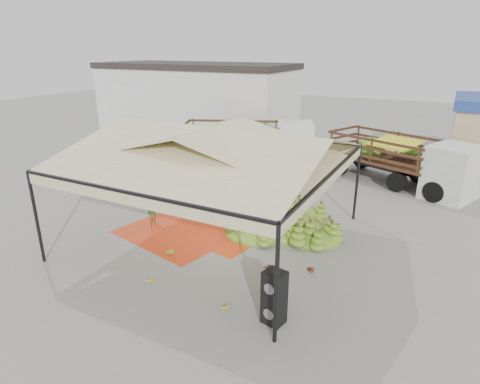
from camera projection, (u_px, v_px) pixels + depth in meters
The scene contains 17 objects.
ground at pixel (216, 238), 14.42m from camera, with size 90.00×90.00×0.00m, color slate.
canopy_tent at pixel (214, 148), 13.29m from camera, with size 8.10×8.10×4.00m.
building_white at pixel (196, 101), 29.52m from camera, with size 14.30×6.30×5.40m.
tarp_left at pixel (184, 230), 15.02m from camera, with size 3.97×3.78×0.01m, color red.
tarp_right at pixel (226, 225), 15.41m from camera, with size 3.67×3.85×0.01m, color red.
banana_heap at pixel (277, 212), 15.13m from camera, with size 5.60×4.60×1.20m, color #4C7418.
hand_yellow_a at pixel (224, 305), 10.51m from camera, with size 0.38×0.31×0.17m, color gold.
hand_yellow_b at pixel (148, 279), 11.69m from camera, with size 0.42×0.34×0.19m, color gold.
hand_red_a at pixel (266, 265), 12.41m from camera, with size 0.40×0.33×0.18m, color #521A12.
hand_red_b at pixel (308, 269), 12.18m from camera, with size 0.45×0.37×0.21m, color #602E15.
hand_green at pixel (169, 250), 13.32m from camera, with size 0.47×0.39×0.22m, color #397718.
hanging_bunches at pixel (212, 166), 13.73m from camera, with size 1.74×0.24×0.20m.
speaker_stack at pixel (274, 297), 9.76m from camera, with size 0.60×0.54×1.43m.
banana_leaves at pixel (150, 225), 15.42m from camera, with size 0.96×1.36×3.70m, color #29761F, non-canonical shape.
vendor at pixel (298, 187), 17.04m from camera, with size 0.63×0.41×1.73m, color gray.
truck_left at pixel (253, 139), 22.81m from camera, with size 7.62×5.05×2.48m.
truck_right at pixel (406, 156), 19.37m from camera, with size 7.37×4.87×2.40m.
Camera 1 is at (6.82, -11.10, 6.46)m, focal length 30.00 mm.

